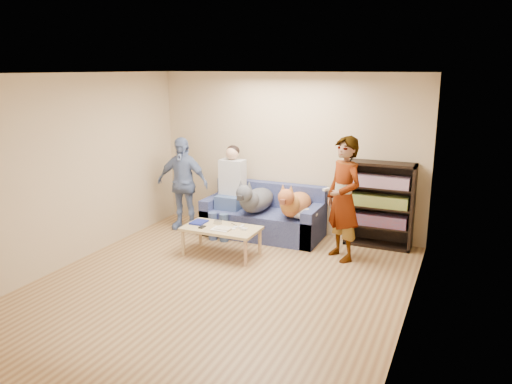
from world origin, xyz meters
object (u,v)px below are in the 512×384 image
at_px(dog_tan, 294,204).
at_px(bookshelf, 380,203).
at_px(person_standing_left, 182,183).
at_px(sofa, 264,218).
at_px(person_seated, 230,187).
at_px(coffee_table, 221,230).
at_px(dog_gray, 255,199).
at_px(notebook_blue, 199,222).
at_px(person_standing_right, 344,199).
at_px(camera_silver, 218,222).

height_order(dog_tan, bookshelf, bookshelf).
bearing_deg(person_standing_left, sofa, 4.30).
distance_m(person_seated, dog_tan, 1.14).
bearing_deg(bookshelf, person_seated, -171.29).
bearing_deg(dog_tan, coffee_table, -130.99).
bearing_deg(dog_tan, person_seated, 177.72).
distance_m(dog_gray, coffee_table, 0.93).
bearing_deg(bookshelf, coffee_table, -146.86).
distance_m(person_standing_left, sofa, 1.50).
relative_size(person_standing_left, bookshelf, 1.20).
distance_m(notebook_blue, sofa, 1.21).
xyz_separation_m(person_standing_left, dog_gray, (1.32, 0.02, -0.14)).
xyz_separation_m(person_standing_right, bookshelf, (0.38, 0.75, -0.20)).
bearing_deg(sofa, person_standing_right, -19.97).
bearing_deg(coffee_table, sofa, 78.70).
bearing_deg(person_standing_left, notebook_blue, -50.93).
bearing_deg(dog_gray, sofa, 70.49).
relative_size(dog_gray, coffee_table, 1.14).
relative_size(notebook_blue, coffee_table, 0.24).
bearing_deg(person_seated, camera_silver, -75.56).
distance_m(person_standing_left, coffee_table, 1.52).
distance_m(person_standing_right, person_seated, 2.01).
relative_size(person_standing_right, bookshelf, 1.35).
xyz_separation_m(dog_tan, coffee_table, (-0.79, -0.91, -0.26)).
height_order(person_standing_right, coffee_table, person_standing_right).
bearing_deg(person_standing_right, sofa, -159.30).
bearing_deg(notebook_blue, person_standing_right, 14.24).
bearing_deg(camera_silver, person_standing_right, 14.28).
bearing_deg(camera_silver, coffee_table, -45.00).
relative_size(person_seated, dog_gray, 1.17).
relative_size(person_standing_right, sofa, 0.93).
xyz_separation_m(sofa, coffee_table, (-0.22, -1.08, 0.09)).
distance_m(sofa, person_seated, 0.75).
relative_size(person_standing_left, sofa, 0.82).
bearing_deg(dog_gray, person_standing_right, -11.85).
xyz_separation_m(person_standing_left, person_seated, (0.84, 0.09, -0.01)).
distance_m(sofa, bookshelf, 1.86).
bearing_deg(bookshelf, camera_silver, -150.75).
bearing_deg(person_seated, person_standing_left, -173.75).
bearing_deg(person_standing_right, coffee_table, -120.22).
height_order(coffee_table, bookshelf, bookshelf).
height_order(sofa, coffee_table, sofa).
bearing_deg(sofa, camera_silver, -109.26).
bearing_deg(coffee_table, person_standing_right, 19.11).
xyz_separation_m(person_standing_right, dog_gray, (-1.49, 0.31, -0.24)).
bearing_deg(dog_tan, dog_gray, -177.23).
relative_size(camera_silver, coffee_table, 0.10).
xyz_separation_m(person_standing_left, camera_silver, (1.06, -0.74, -0.33)).
bearing_deg(notebook_blue, coffee_table, -7.13).
distance_m(person_seated, bookshelf, 2.38).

